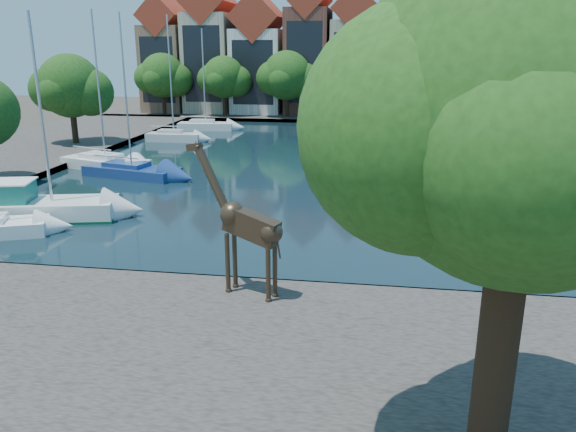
% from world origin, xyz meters
% --- Properties ---
extents(ground, '(160.00, 160.00, 0.00)m').
position_xyz_m(ground, '(0.00, 0.00, 0.00)').
color(ground, '#38332B').
rests_on(ground, ground).
extents(water_basin, '(38.00, 50.00, 0.08)m').
position_xyz_m(water_basin, '(0.00, 24.00, 0.04)').
color(water_basin, black).
rests_on(water_basin, ground).
extents(near_quay, '(50.00, 14.00, 0.50)m').
position_xyz_m(near_quay, '(0.00, -7.00, 0.25)').
color(near_quay, '#4D4742').
rests_on(near_quay, ground).
extents(far_quay, '(60.00, 16.00, 0.50)m').
position_xyz_m(far_quay, '(0.00, 56.00, 0.25)').
color(far_quay, '#4D4742').
rests_on(far_quay, ground).
extents(left_quay, '(14.00, 52.00, 0.50)m').
position_xyz_m(left_quay, '(-25.00, 24.00, 0.25)').
color(left_quay, '#4D4742').
rests_on(left_quay, ground).
extents(plane_tree, '(8.32, 6.40, 10.62)m').
position_xyz_m(plane_tree, '(7.62, -9.01, 7.67)').
color(plane_tree, '#332114').
rests_on(plane_tree, near_quay).
extents(townhouse_west_end, '(5.44, 9.18, 14.93)m').
position_xyz_m(townhouse_west_end, '(-23.00, 55.99, 7.36)').
color(townhouse_west_end, '#836047').
rests_on(townhouse_west_end, far_quay).
extents(townhouse_west_mid, '(5.94, 9.18, 16.79)m').
position_xyz_m(townhouse_west_mid, '(-17.00, 55.99, 8.23)').
color(townhouse_west_mid, '#B7AB8D').
rests_on(townhouse_west_mid, far_quay).
extents(townhouse_west_inner, '(6.43, 9.18, 15.15)m').
position_xyz_m(townhouse_west_inner, '(-10.50, 55.99, 7.35)').
color(townhouse_west_inner, white).
rests_on(townhouse_west_inner, far_quay).
extents(townhouse_center, '(5.44, 9.18, 16.93)m').
position_xyz_m(townhouse_center, '(-4.00, 55.99, 8.36)').
color(townhouse_center, brown).
rests_on(townhouse_center, far_quay).
extents(townhouse_east_inner, '(5.94, 9.18, 15.79)m').
position_xyz_m(townhouse_east_inner, '(2.00, 55.99, 7.73)').
color(townhouse_east_inner, tan).
rests_on(townhouse_east_inner, far_quay).
extents(townhouse_east_mid, '(6.43, 9.18, 16.65)m').
position_xyz_m(townhouse_east_mid, '(8.50, 55.99, 8.10)').
color(townhouse_east_mid, beige).
rests_on(townhouse_east_mid, far_quay).
extents(townhouse_east_end, '(5.44, 9.18, 14.43)m').
position_xyz_m(townhouse_east_end, '(15.00, 55.99, 7.11)').
color(townhouse_east_end, brown).
rests_on(townhouse_east_end, far_quay).
extents(far_tree_far_west, '(7.28, 5.60, 7.68)m').
position_xyz_m(far_tree_far_west, '(-21.90, 50.49, 5.18)').
color(far_tree_far_west, '#332114').
rests_on(far_tree_far_west, far_quay).
extents(far_tree_west, '(6.76, 5.20, 7.36)m').
position_xyz_m(far_tree_west, '(-13.91, 50.49, 5.08)').
color(far_tree_west, '#332114').
rests_on(far_tree_west, far_quay).
extents(far_tree_mid_west, '(7.80, 6.00, 8.00)m').
position_xyz_m(far_tree_mid_west, '(-5.89, 50.49, 5.29)').
color(far_tree_mid_west, '#332114').
rests_on(far_tree_mid_west, far_quay).
extents(far_tree_mid_east, '(7.02, 5.40, 7.52)m').
position_xyz_m(far_tree_mid_east, '(2.10, 50.49, 5.13)').
color(far_tree_mid_east, '#332114').
rests_on(far_tree_mid_east, far_quay).
extents(far_tree_east, '(7.54, 5.80, 7.84)m').
position_xyz_m(far_tree_east, '(10.11, 50.49, 5.24)').
color(far_tree_east, '#332114').
rests_on(far_tree_east, far_quay).
extents(far_tree_far_east, '(6.76, 5.20, 7.36)m').
position_xyz_m(far_tree_far_east, '(18.09, 50.49, 5.08)').
color(far_tree_far_east, '#332114').
rests_on(far_tree_far_east, far_quay).
extents(side_tree_left_far, '(7.28, 5.60, 7.88)m').
position_xyz_m(side_tree_left_far, '(-21.90, 27.99, 5.38)').
color(side_tree_left_far, '#332114').
rests_on(side_tree_left_far, left_quay).
extents(giraffe_statue, '(3.59, 1.60, 5.27)m').
position_xyz_m(giraffe_statue, '(0.59, -1.40, 3.09)').
color(giraffe_statue, '#3B2B1D').
rests_on(giraffe_statue, near_quay).
extents(motorsailer, '(8.91, 4.42, 10.56)m').
position_xyz_m(motorsailer, '(-13.21, 6.88, 0.90)').
color(motorsailer, silver).
rests_on(motorsailer, water_basin).
extents(sailboat_left_b, '(7.34, 4.02, 11.04)m').
position_xyz_m(sailboat_left_b, '(-12.00, 17.46, 0.62)').
color(sailboat_left_b, navy).
rests_on(sailboat_left_b, water_basin).
extents(sailboat_left_c, '(7.35, 4.49, 11.37)m').
position_xyz_m(sailboat_left_c, '(-15.00, 19.56, 0.70)').
color(sailboat_left_c, silver).
rests_on(sailboat_left_c, water_basin).
extents(sailboat_left_d, '(5.27, 1.95, 11.65)m').
position_xyz_m(sailboat_left_d, '(-14.33, 32.62, 0.74)').
color(sailboat_left_d, silver).
rests_on(sailboat_left_d, water_basin).
extents(sailboat_left_e, '(6.16, 2.74, 10.68)m').
position_xyz_m(sailboat_left_e, '(-13.53, 40.59, 0.70)').
color(sailboat_left_e, silver).
rests_on(sailboat_left_e, water_basin).
extents(sailboat_right_a, '(6.10, 4.23, 9.42)m').
position_xyz_m(sailboat_right_a, '(12.00, 5.89, 0.56)').
color(sailboat_right_a, white).
rests_on(sailboat_right_a, water_basin).
extents(sailboat_right_b, '(6.66, 2.59, 12.03)m').
position_xyz_m(sailboat_right_b, '(12.00, 14.95, 0.68)').
color(sailboat_right_b, navy).
rests_on(sailboat_right_b, water_basin).
extents(sailboat_right_c, '(6.74, 2.98, 9.46)m').
position_xyz_m(sailboat_right_c, '(15.00, 25.96, 0.67)').
color(sailboat_right_c, white).
rests_on(sailboat_right_c, water_basin).
extents(sailboat_right_d, '(5.58, 3.06, 8.77)m').
position_xyz_m(sailboat_right_d, '(15.00, 39.80, 0.64)').
color(sailboat_right_d, silver).
rests_on(sailboat_right_d, water_basin).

